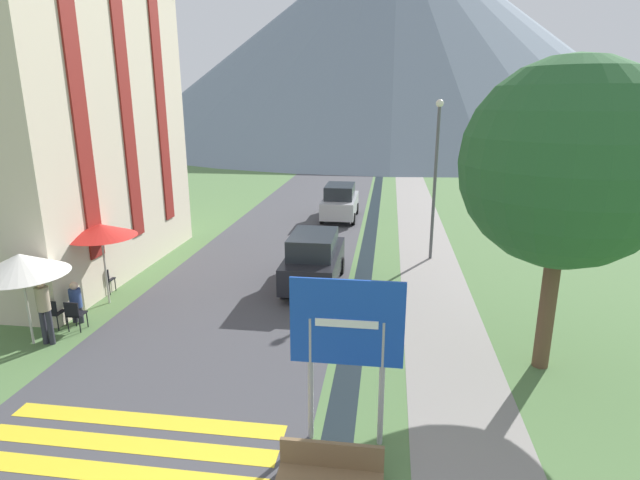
{
  "coord_description": "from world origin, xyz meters",
  "views": [
    {
      "loc": [
        1.95,
        -4.01,
        5.97
      ],
      "look_at": [
        0.01,
        10.0,
        2.0
      ],
      "focal_mm": 28.0,
      "sensor_mm": 36.0,
      "label": 1
    }
  ],
  "objects_px": {
    "person_seated_far": "(76,300)",
    "cafe_chair_near_left": "(75,313)",
    "parked_car_far": "(340,202)",
    "tree_by_path": "(566,165)",
    "streetlamp": "(436,169)",
    "parked_car_near": "(314,259)",
    "cafe_chair_near_right": "(53,311)",
    "road_sign": "(346,337)",
    "person_standing_terrace": "(44,307)",
    "cafe_umbrella_front_white": "(20,264)",
    "cafe_umbrella_middle_red": "(101,230)",
    "hotel_building": "(52,101)",
    "cafe_chair_far_right": "(105,278)"
  },
  "relations": [
    {
      "from": "person_seated_far",
      "to": "cafe_chair_near_left",
      "type": "bearing_deg",
      "value": -61.4
    },
    {
      "from": "parked_car_far",
      "to": "tree_by_path",
      "type": "xyz_separation_m",
      "value": [
        6.11,
        -14.28,
        3.77
      ]
    },
    {
      "from": "parked_car_far",
      "to": "streetlamp",
      "type": "relative_size",
      "value": 0.67
    },
    {
      "from": "parked_car_near",
      "to": "streetlamp",
      "type": "height_order",
      "value": "streetlamp"
    },
    {
      "from": "parked_car_near",
      "to": "cafe_chair_near_right",
      "type": "distance_m",
      "value": 7.74
    },
    {
      "from": "road_sign",
      "to": "person_standing_terrace",
      "type": "xyz_separation_m",
      "value": [
        -7.79,
        2.71,
        -1.06
      ]
    },
    {
      "from": "parked_car_far",
      "to": "cafe_umbrella_front_white",
      "type": "relative_size",
      "value": 1.68
    },
    {
      "from": "parked_car_far",
      "to": "streetlamp",
      "type": "height_order",
      "value": "streetlamp"
    },
    {
      "from": "parked_car_near",
      "to": "cafe_chair_near_right",
      "type": "bearing_deg",
      "value": -146.53
    },
    {
      "from": "person_standing_terrace",
      "to": "tree_by_path",
      "type": "height_order",
      "value": "tree_by_path"
    },
    {
      "from": "cafe_umbrella_middle_red",
      "to": "cafe_chair_near_right",
      "type": "bearing_deg",
      "value": -103.92
    },
    {
      "from": "cafe_chair_near_right",
      "to": "cafe_umbrella_front_white",
      "type": "bearing_deg",
      "value": -102.39
    },
    {
      "from": "hotel_building",
      "to": "cafe_umbrella_front_white",
      "type": "distance_m",
      "value": 7.24
    },
    {
      "from": "parked_car_near",
      "to": "parked_car_far",
      "type": "relative_size",
      "value": 0.99
    },
    {
      "from": "cafe_chair_near_left",
      "to": "cafe_chair_far_right",
      "type": "bearing_deg",
      "value": 126.12
    },
    {
      "from": "cafe_chair_far_right",
      "to": "cafe_umbrella_middle_red",
      "type": "height_order",
      "value": "cafe_umbrella_middle_red"
    },
    {
      "from": "cafe_chair_far_right",
      "to": "tree_by_path",
      "type": "relative_size",
      "value": 0.12
    },
    {
      "from": "road_sign",
      "to": "person_seated_far",
      "type": "height_order",
      "value": "road_sign"
    },
    {
      "from": "parked_car_near",
      "to": "streetlamp",
      "type": "xyz_separation_m",
      "value": [
        4.08,
        3.54,
        2.59
      ]
    },
    {
      "from": "parked_car_far",
      "to": "cafe_umbrella_middle_red",
      "type": "xyz_separation_m",
      "value": [
        -5.88,
        -12.16,
        1.38
      ]
    },
    {
      "from": "cafe_umbrella_front_white",
      "to": "cafe_chair_far_right",
      "type": "bearing_deg",
      "value": 90.13
    },
    {
      "from": "cafe_umbrella_front_white",
      "to": "tree_by_path",
      "type": "bearing_deg",
      "value": 2.83
    },
    {
      "from": "person_standing_terrace",
      "to": "tree_by_path",
      "type": "relative_size",
      "value": 0.25
    },
    {
      "from": "parked_car_far",
      "to": "tree_by_path",
      "type": "height_order",
      "value": "tree_by_path"
    },
    {
      "from": "road_sign",
      "to": "hotel_building",
      "type": "bearing_deg",
      "value": 142.36
    },
    {
      "from": "cafe_chair_near_left",
      "to": "cafe_umbrella_middle_red",
      "type": "relative_size",
      "value": 0.34
    },
    {
      "from": "streetlamp",
      "to": "road_sign",
      "type": "bearing_deg",
      "value": -101.7
    },
    {
      "from": "cafe_umbrella_front_white",
      "to": "tree_by_path",
      "type": "height_order",
      "value": "tree_by_path"
    },
    {
      "from": "parked_car_far",
      "to": "person_standing_terrace",
      "type": "height_order",
      "value": "parked_car_far"
    },
    {
      "from": "parked_car_near",
      "to": "person_standing_terrace",
      "type": "xyz_separation_m",
      "value": [
        -6.05,
        -5.05,
        0.1
      ]
    },
    {
      "from": "cafe_umbrella_front_white",
      "to": "cafe_umbrella_middle_red",
      "type": "distance_m",
      "value": 2.78
    },
    {
      "from": "person_standing_terrace",
      "to": "cafe_chair_far_right",
      "type": "bearing_deg",
      "value": 97.03
    },
    {
      "from": "cafe_chair_near_left",
      "to": "person_standing_terrace",
      "type": "xyz_separation_m",
      "value": [
        -0.24,
        -0.78,
        0.5
      ]
    },
    {
      "from": "parked_car_near",
      "to": "cafe_chair_near_left",
      "type": "relative_size",
      "value": 4.71
    },
    {
      "from": "hotel_building",
      "to": "cafe_umbrella_front_white",
      "type": "relative_size",
      "value": 4.61
    },
    {
      "from": "cafe_umbrella_front_white",
      "to": "parked_car_near",
      "type": "bearing_deg",
      "value": 38.29
    },
    {
      "from": "cafe_umbrella_middle_red",
      "to": "road_sign",
      "type": "bearing_deg",
      "value": -35.03
    },
    {
      "from": "person_seated_far",
      "to": "tree_by_path",
      "type": "height_order",
      "value": "tree_by_path"
    },
    {
      "from": "parked_car_far",
      "to": "person_seated_far",
      "type": "relative_size",
      "value": 3.36
    },
    {
      "from": "parked_car_far",
      "to": "person_seated_far",
      "type": "height_order",
      "value": "parked_car_far"
    },
    {
      "from": "cafe_chair_near_left",
      "to": "cafe_chair_far_right",
      "type": "xyz_separation_m",
      "value": [
        -0.66,
        2.61,
        0.0
      ]
    },
    {
      "from": "cafe_chair_far_right",
      "to": "person_seated_far",
      "type": "xyz_separation_m",
      "value": [
        0.39,
        -2.12,
        0.15
      ]
    },
    {
      "from": "road_sign",
      "to": "person_standing_terrace",
      "type": "height_order",
      "value": "road_sign"
    },
    {
      "from": "hotel_building",
      "to": "person_seated_far",
      "type": "distance_m",
      "value": 7.41
    },
    {
      "from": "parked_car_near",
      "to": "person_standing_terrace",
      "type": "relative_size",
      "value": 2.3
    },
    {
      "from": "road_sign",
      "to": "cafe_chair_far_right",
      "type": "relative_size",
      "value": 3.67
    },
    {
      "from": "road_sign",
      "to": "person_seated_far",
      "type": "distance_m",
      "value": 8.88
    },
    {
      "from": "hotel_building",
      "to": "person_standing_terrace",
      "type": "xyz_separation_m",
      "value": [
        2.95,
        -5.57,
        -4.93
      ]
    },
    {
      "from": "cafe_chair_near_left",
      "to": "cafe_chair_near_right",
      "type": "distance_m",
      "value": 0.64
    },
    {
      "from": "cafe_chair_near_left",
      "to": "cafe_chair_far_right",
      "type": "distance_m",
      "value": 2.69
    }
  ]
}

